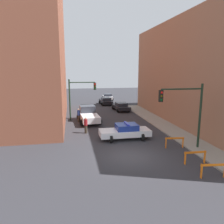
{
  "coord_description": "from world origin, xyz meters",
  "views": [
    {
      "loc": [
        -4.18,
        -14.96,
        6.41
      ],
      "look_at": [
        0.25,
        8.65,
        1.7
      ],
      "focal_mm": 35.0,
      "sensor_mm": 36.0,
      "label": 1
    }
  ],
  "objects_px": {
    "pedestrian_crossing": "(86,125)",
    "white_truck": "(88,115)",
    "traffic_light_near": "(187,107)",
    "barrier_front": "(213,168)",
    "parked_car_near": "(121,106)",
    "parked_car_mid": "(106,101)",
    "traffic_light_far": "(78,94)",
    "pedestrian_corner": "(79,115)",
    "barrier_back": "(175,141)",
    "parked_car_far": "(108,97)",
    "barrier_mid": "(195,155)",
    "police_car": "(125,131)"
  },
  "relations": [
    {
      "from": "police_car",
      "to": "barrier_back",
      "type": "bearing_deg",
      "value": -132.78
    },
    {
      "from": "white_truck",
      "to": "parked_car_mid",
      "type": "height_order",
      "value": "white_truck"
    },
    {
      "from": "police_car",
      "to": "barrier_front",
      "type": "relative_size",
      "value": 2.96
    },
    {
      "from": "parked_car_mid",
      "to": "pedestrian_corner",
      "type": "bearing_deg",
      "value": -115.49
    },
    {
      "from": "pedestrian_crossing",
      "to": "parked_car_mid",
      "type": "bearing_deg",
      "value": -31.79
    },
    {
      "from": "traffic_light_near",
      "to": "barrier_mid",
      "type": "bearing_deg",
      "value": -104.66
    },
    {
      "from": "white_truck",
      "to": "barrier_front",
      "type": "xyz_separation_m",
      "value": [
        6.19,
        -15.7,
        -0.29
      ]
    },
    {
      "from": "police_car",
      "to": "barrier_back",
      "type": "xyz_separation_m",
      "value": [
        3.42,
        -3.12,
        -0.11
      ]
    },
    {
      "from": "traffic_light_near",
      "to": "barrier_front",
      "type": "xyz_separation_m",
      "value": [
        -0.74,
        -4.71,
        -2.91
      ]
    },
    {
      "from": "traffic_light_near",
      "to": "parked_car_far",
      "type": "bearing_deg",
      "value": 92.51
    },
    {
      "from": "parked_car_near",
      "to": "parked_car_mid",
      "type": "bearing_deg",
      "value": 96.94
    },
    {
      "from": "white_truck",
      "to": "parked_car_near",
      "type": "height_order",
      "value": "white_truck"
    },
    {
      "from": "police_car",
      "to": "parked_car_near",
      "type": "height_order",
      "value": "police_car"
    },
    {
      "from": "traffic_light_far",
      "to": "barrier_back",
      "type": "bearing_deg",
      "value": -57.9
    },
    {
      "from": "parked_car_far",
      "to": "parked_car_near",
      "type": "bearing_deg",
      "value": -86.51
    },
    {
      "from": "traffic_light_far",
      "to": "police_car",
      "type": "bearing_deg",
      "value": -65.4
    },
    {
      "from": "traffic_light_far",
      "to": "traffic_light_near",
      "type": "bearing_deg",
      "value": -56.72
    },
    {
      "from": "traffic_light_near",
      "to": "parked_car_near",
      "type": "height_order",
      "value": "traffic_light_near"
    },
    {
      "from": "police_car",
      "to": "barrier_front",
      "type": "xyz_separation_m",
      "value": [
        3.34,
        -8.3,
        -0.11
      ]
    },
    {
      "from": "pedestrian_crossing",
      "to": "parked_car_far",
      "type": "bearing_deg",
      "value": -31.07
    },
    {
      "from": "parked_car_mid",
      "to": "barrier_mid",
      "type": "height_order",
      "value": "parked_car_mid"
    },
    {
      "from": "pedestrian_crossing",
      "to": "traffic_light_near",
      "type": "bearing_deg",
      "value": -145.21
    },
    {
      "from": "parked_car_far",
      "to": "pedestrian_corner",
      "type": "xyz_separation_m",
      "value": [
        -6.78,
        -18.9,
        0.19
      ]
    },
    {
      "from": "traffic_light_near",
      "to": "police_car",
      "type": "distance_m",
      "value": 6.12
    },
    {
      "from": "traffic_light_near",
      "to": "parked_car_far",
      "type": "height_order",
      "value": "traffic_light_near"
    },
    {
      "from": "traffic_light_near",
      "to": "parked_car_mid",
      "type": "relative_size",
      "value": 1.19
    },
    {
      "from": "police_car",
      "to": "parked_car_mid",
      "type": "relative_size",
      "value": 1.08
    },
    {
      "from": "parked_car_far",
      "to": "barrier_back",
      "type": "distance_m",
      "value": 29.59
    },
    {
      "from": "white_truck",
      "to": "barrier_mid",
      "type": "relative_size",
      "value": 3.45
    },
    {
      "from": "barrier_front",
      "to": "parked_car_far",
      "type": "bearing_deg",
      "value": 90.96
    },
    {
      "from": "parked_car_far",
      "to": "barrier_mid",
      "type": "relative_size",
      "value": 2.75
    },
    {
      "from": "parked_car_far",
      "to": "pedestrian_crossing",
      "type": "relative_size",
      "value": 2.65
    },
    {
      "from": "pedestrian_crossing",
      "to": "white_truck",
      "type": "bearing_deg",
      "value": -24.02
    },
    {
      "from": "traffic_light_far",
      "to": "pedestrian_crossing",
      "type": "height_order",
      "value": "traffic_light_far"
    },
    {
      "from": "pedestrian_corner",
      "to": "white_truck",
      "type": "bearing_deg",
      "value": 117.89
    },
    {
      "from": "barrier_back",
      "to": "barrier_front",
      "type": "bearing_deg",
      "value": -90.91
    },
    {
      "from": "police_car",
      "to": "pedestrian_corner",
      "type": "xyz_separation_m",
      "value": [
        -4.02,
        7.57,
        0.14
      ]
    },
    {
      "from": "traffic_light_far",
      "to": "pedestrian_corner",
      "type": "relative_size",
      "value": 3.13
    },
    {
      "from": "barrier_mid",
      "to": "barrier_back",
      "type": "relative_size",
      "value": 1.0
    },
    {
      "from": "traffic_light_near",
      "to": "police_car",
      "type": "height_order",
      "value": "traffic_light_near"
    },
    {
      "from": "traffic_light_near",
      "to": "barrier_front",
      "type": "bearing_deg",
      "value": -98.89
    },
    {
      "from": "barrier_front",
      "to": "barrier_mid",
      "type": "xyz_separation_m",
      "value": [
        0.04,
        2.03,
        0.0
      ]
    },
    {
      "from": "parked_car_mid",
      "to": "barrier_mid",
      "type": "bearing_deg",
      "value": -88.25
    },
    {
      "from": "police_car",
      "to": "pedestrian_corner",
      "type": "height_order",
      "value": "pedestrian_corner"
    },
    {
      "from": "traffic_light_far",
      "to": "white_truck",
      "type": "bearing_deg",
      "value": -48.22
    },
    {
      "from": "parked_car_mid",
      "to": "barrier_back",
      "type": "relative_size",
      "value": 2.74
    },
    {
      "from": "traffic_light_far",
      "to": "parked_car_mid",
      "type": "height_order",
      "value": "traffic_light_far"
    },
    {
      "from": "parked_car_mid",
      "to": "pedestrian_corner",
      "type": "relative_size",
      "value": 2.64
    },
    {
      "from": "parked_car_far",
      "to": "barrier_mid",
      "type": "height_order",
      "value": "parked_car_far"
    },
    {
      "from": "parked_car_far",
      "to": "barrier_front",
      "type": "xyz_separation_m",
      "value": [
        0.58,
        -34.77,
        -0.06
      ]
    }
  ]
}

